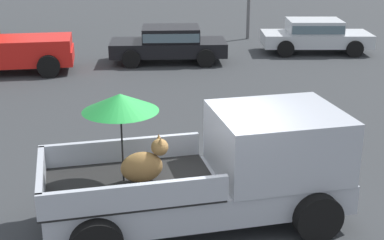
{
  "coord_description": "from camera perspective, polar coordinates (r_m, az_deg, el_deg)",
  "views": [
    {
      "loc": [
        -0.46,
        -8.28,
        4.77
      ],
      "look_at": [
        0.02,
        2.17,
        1.1
      ],
      "focal_mm": 51.22,
      "sensor_mm": 36.0,
      "label": 1
    }
  ],
  "objects": [
    {
      "name": "parked_sedan_far",
      "position": [
        20.67,
        -2.38,
        8.07
      ],
      "size": [
        4.31,
        2.0,
        1.33
      ],
      "rotation": [
        0.0,
        0.0,
        3.15
      ],
      "color": "black",
      "rests_on": "ground"
    },
    {
      "name": "pickup_truck_main",
      "position": [
        9.23,
        3.16,
        -5.0
      ],
      "size": [
        5.31,
        3.0,
        2.36
      ],
      "rotation": [
        0.0,
        0.0,
        0.19
      ],
      "color": "black",
      "rests_on": "ground"
    },
    {
      "name": "ground_plane",
      "position": [
        9.57,
        0.5,
        -10.58
      ],
      "size": [
        80.0,
        80.0,
        0.0
      ],
      "primitive_type": "plane",
      "color": "#2D3033"
    },
    {
      "name": "parked_sedan_near",
      "position": [
        22.86,
        12.69,
        8.71
      ],
      "size": [
        4.37,
        2.13,
        1.33
      ],
      "rotation": [
        0.0,
        0.0,
        -0.04
      ],
      "color": "black",
      "rests_on": "ground"
    }
  ]
}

